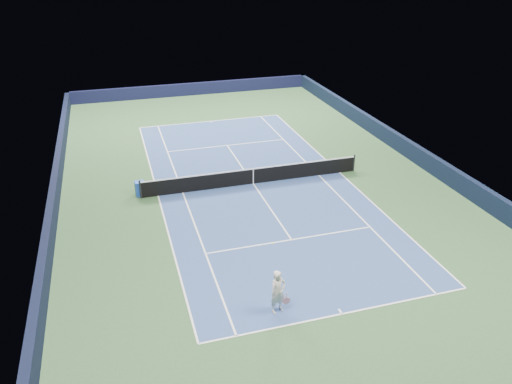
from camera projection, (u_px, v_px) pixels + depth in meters
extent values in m
plane|color=#2C4D2A|center=(253.00, 184.00, 28.96)|extent=(40.00, 40.00, 0.00)
cube|color=black|center=(192.00, 89.00, 45.71)|extent=(22.00, 0.35, 1.10)
cube|color=black|center=(417.00, 155.00, 31.48)|extent=(0.35, 40.00, 1.10)
cube|color=black|center=(54.00, 200.00, 25.94)|extent=(0.35, 40.00, 1.10)
cube|color=navy|center=(253.00, 184.00, 28.95)|extent=(10.97, 23.77, 0.01)
cube|color=white|center=(211.00, 121.00, 39.14)|extent=(10.97, 0.08, 0.00)
cube|color=white|center=(342.00, 314.00, 18.76)|extent=(10.97, 0.08, 0.00)
cube|color=white|center=(340.00, 172.00, 30.36)|extent=(0.08, 23.77, 0.00)
cube|color=white|center=(158.00, 196.00, 27.55)|extent=(0.08, 23.77, 0.00)
cube|color=white|center=(319.00, 175.00, 30.01)|extent=(0.08, 23.77, 0.00)
cube|color=white|center=(183.00, 193.00, 27.90)|extent=(0.08, 23.77, 0.00)
cube|color=white|center=(227.00, 145.00, 34.44)|extent=(8.23, 0.08, 0.00)
cube|color=white|center=(291.00, 240.00, 23.47)|extent=(8.23, 0.08, 0.00)
cube|color=white|center=(253.00, 184.00, 28.95)|extent=(0.08, 12.80, 0.00)
cube|color=white|center=(211.00, 122.00, 39.01)|extent=(0.08, 0.30, 0.00)
cube|color=white|center=(340.00, 311.00, 18.89)|extent=(0.08, 0.30, 0.00)
cylinder|color=black|center=(140.00, 189.00, 27.08)|extent=(0.10, 0.10, 1.07)
cylinder|color=black|center=(354.00, 163.00, 30.36)|extent=(0.10, 0.10, 1.07)
cube|color=black|center=(253.00, 177.00, 28.75)|extent=(12.80, 0.03, 0.91)
cube|color=white|center=(253.00, 169.00, 28.53)|extent=(12.80, 0.04, 0.06)
cube|color=white|center=(253.00, 177.00, 28.75)|extent=(0.05, 0.04, 0.91)
cube|color=blue|center=(140.00, 189.00, 27.45)|extent=(0.55, 0.50, 0.83)
cube|color=silver|center=(145.00, 187.00, 27.50)|extent=(0.06, 0.37, 0.37)
imported|color=silver|center=(278.00, 292.00, 18.53)|extent=(0.75, 0.61, 1.79)
cylinder|color=pink|center=(286.00, 295.00, 18.65)|extent=(0.03, 0.03, 0.30)
cylinder|color=black|center=(286.00, 301.00, 18.76)|extent=(0.30, 0.02, 0.30)
cylinder|color=#CC8497|center=(286.00, 301.00, 18.76)|extent=(0.32, 0.03, 0.32)
sphere|color=#C3E430|center=(273.00, 244.00, 18.74)|extent=(0.07, 0.07, 0.07)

